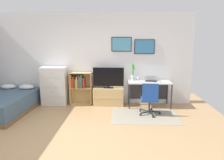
{
  "coord_description": "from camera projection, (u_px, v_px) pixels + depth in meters",
  "views": [
    {
      "loc": [
        0.93,
        -3.85,
        1.94
      ],
      "look_at": [
        0.71,
        1.5,
        0.89
      ],
      "focal_mm": 33.55,
      "sensor_mm": 36.0,
      "label": 1
    }
  ],
  "objects": [
    {
      "name": "bed",
      "position": [
        4.0,
        104.0,
        5.56
      ],
      "size": [
        1.37,
        2.06,
        0.62
      ],
      "rotation": [
        0.0,
        0.0,
        -0.04
      ],
      "color": "brown",
      "rests_on": "ground_plane"
    },
    {
      "name": "area_rug",
      "position": [
        145.0,
        115.0,
        5.39
      ],
      "size": [
        1.7,
        1.2,
        0.01
      ],
      "primitive_type": "cube",
      "color": "#9E937F",
      "rests_on": "ground_plane"
    },
    {
      "name": "dresser",
      "position": [
        55.0,
        86.0,
        6.23
      ],
      "size": [
        0.74,
        0.46,
        1.14
      ],
      "color": "silver",
      "rests_on": "ground_plane"
    },
    {
      "name": "bamboo_vase",
      "position": [
        133.0,
        72.0,
        6.16
      ],
      "size": [
        0.09,
        0.1,
        0.49
      ],
      "color": "silver",
      "rests_on": "desk"
    },
    {
      "name": "wall_back_with_posters",
      "position": [
        90.0,
        59.0,
        6.3
      ],
      "size": [
        6.12,
        0.09,
        2.7
      ],
      "color": "white",
      "rests_on": "ground_plane"
    },
    {
      "name": "desk",
      "position": [
        149.0,
        86.0,
        6.11
      ],
      "size": [
        1.23,
        0.58,
        0.74
      ],
      "color": "silver",
      "rests_on": "ground_plane"
    },
    {
      "name": "laptop",
      "position": [
        151.0,
        79.0,
        6.06
      ],
      "size": [
        0.4,
        0.42,
        0.15
      ],
      "rotation": [
        0.0,
        0.0,
        -0.15
      ],
      "color": "#B7B7BC",
      "rests_on": "desk"
    },
    {
      "name": "tv_stand",
      "position": [
        108.0,
        96.0,
        6.24
      ],
      "size": [
        0.89,
        0.41,
        0.52
      ],
      "color": "tan",
      "rests_on": "ground_plane"
    },
    {
      "name": "television",
      "position": [
        108.0,
        78.0,
        6.11
      ],
      "size": [
        0.9,
        0.16,
        0.61
      ],
      "color": "black",
      "rests_on": "tv_stand"
    },
    {
      "name": "computer_mouse",
      "position": [
        160.0,
        81.0,
        5.95
      ],
      "size": [
        0.06,
        0.1,
        0.03
      ],
      "primitive_type": "ellipsoid",
      "color": "silver",
      "rests_on": "desk"
    },
    {
      "name": "ground_plane",
      "position": [
        74.0,
        138.0,
        4.18
      ],
      "size": [
        7.2,
        7.2,
        0.0
      ],
      "primitive_type": "plane",
      "color": "tan"
    },
    {
      "name": "wine_glass",
      "position": [
        138.0,
        77.0,
        5.91
      ],
      "size": [
        0.07,
        0.07,
        0.18
      ],
      "color": "silver",
      "rests_on": "desk"
    },
    {
      "name": "bookshelf",
      "position": [
        79.0,
        85.0,
        6.26
      ],
      "size": [
        0.65,
        0.3,
        0.97
      ],
      "color": "tan",
      "rests_on": "ground_plane"
    },
    {
      "name": "office_chair",
      "position": [
        150.0,
        98.0,
        5.34
      ],
      "size": [
        0.57,
        0.58,
        0.86
      ],
      "rotation": [
        0.0,
        0.0,
        -0.07
      ],
      "color": "#232326",
      "rests_on": "ground_plane"
    }
  ]
}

